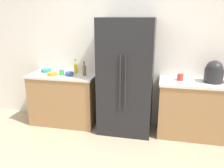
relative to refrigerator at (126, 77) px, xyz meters
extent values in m
cube|color=silver|center=(-0.05, 0.38, 0.60)|extent=(5.43, 0.10, 3.07)
cube|color=#9E7247|center=(-1.12, 0.04, -0.50)|extent=(1.15, 0.56, 0.87)
cube|color=silver|center=(-1.12, 0.04, -0.04)|extent=(1.18, 0.59, 0.04)
cube|color=#9E7247|center=(1.21, 0.04, -0.50)|extent=(1.31, 0.56, 0.87)
cube|color=silver|center=(1.21, 0.04, -0.04)|extent=(1.34, 0.59, 0.04)
cube|color=black|center=(0.00, 0.00, 0.00)|extent=(0.86, 0.63, 1.87)
cylinder|color=#262628|center=(-0.04, -0.33, 0.00)|extent=(0.02, 0.02, 0.84)
cylinder|color=#262628|center=(0.04, -0.33, 0.00)|extent=(0.02, 0.02, 0.84)
cylinder|color=#262628|center=(1.34, 0.05, 0.08)|extent=(0.28, 0.28, 0.21)
sphere|color=#262628|center=(1.34, 0.05, 0.19)|extent=(0.25, 0.25, 0.25)
cylinder|color=yellow|center=(-0.92, 0.14, 0.06)|extent=(0.06, 0.06, 0.17)
cylinder|color=yellow|center=(-0.92, 0.14, 0.18)|extent=(0.02, 0.02, 0.07)
cylinder|color=#333338|center=(-0.92, 0.14, 0.22)|extent=(0.03, 0.03, 0.02)
cylinder|color=brown|center=(-0.73, 0.04, 0.06)|extent=(0.06, 0.06, 0.17)
cylinder|color=brown|center=(-0.73, 0.04, 0.17)|extent=(0.02, 0.02, 0.06)
cylinder|color=#333338|center=(-0.73, 0.04, 0.21)|extent=(0.03, 0.03, 0.02)
cylinder|color=red|center=(0.85, 0.06, 0.03)|extent=(0.09, 0.09, 0.10)
cylinder|color=green|center=(-1.11, -0.02, 0.03)|extent=(0.08, 0.08, 0.09)
cylinder|color=teal|center=(-1.48, 0.13, 0.00)|extent=(0.18, 0.18, 0.05)
cylinder|color=blue|center=(-0.97, -0.02, 0.01)|extent=(0.14, 0.14, 0.06)
cylinder|color=orange|center=(-1.26, -0.08, 0.00)|extent=(0.17, 0.17, 0.05)
camera|label=1|loc=(0.55, -3.59, 0.96)|focal=36.99mm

